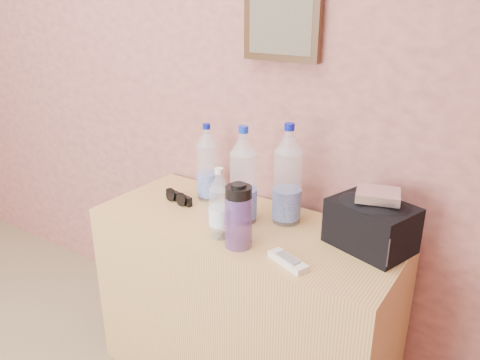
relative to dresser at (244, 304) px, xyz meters
name	(u,v)px	position (x,y,z in m)	size (l,w,h in m)	color
picture_frame	(282,25)	(0.00, 0.23, 1.04)	(0.30, 0.03, 0.25)	#382311
dresser	(244,304)	(0.00, 0.00, 0.00)	(1.15, 0.48, 0.72)	tan
pet_large_b	(207,166)	(-0.25, 0.11, 0.50)	(0.09, 0.09, 0.31)	silver
pet_large_c	(287,180)	(0.12, 0.10, 0.52)	(0.10, 0.10, 0.37)	white
pet_large_d	(243,180)	(-0.02, 0.02, 0.52)	(0.10, 0.10, 0.36)	white
pet_small	(220,207)	(-0.02, -0.13, 0.47)	(0.07, 0.07, 0.25)	silver
nalgene_bottle	(239,216)	(0.08, -0.15, 0.47)	(0.09, 0.09, 0.22)	#5D3783
sunglasses	(179,197)	(-0.33, 0.01, 0.38)	(0.15, 0.05, 0.04)	black
ac_remote	(288,261)	(0.27, -0.16, 0.37)	(0.15, 0.05, 0.02)	white
toiletry_bag	(371,223)	(0.44, 0.09, 0.45)	(0.26, 0.19, 0.18)	black
foil_packet	(378,195)	(0.45, 0.08, 0.55)	(0.13, 0.11, 0.03)	white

